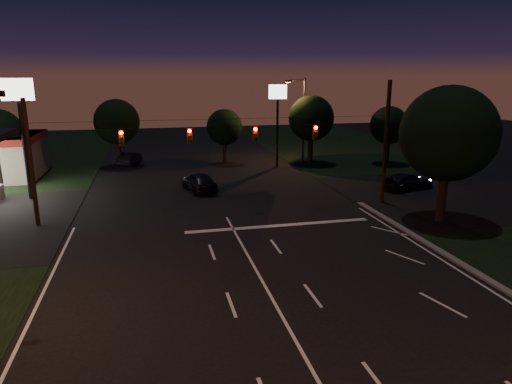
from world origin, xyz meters
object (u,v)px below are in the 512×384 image
object	(u,v)px
car_oncoming_b	(130,158)
car_cross	(408,181)
car_oncoming_a	(199,182)
tree_right_near	(447,135)
utility_pole_right	(381,202)

from	to	relation	value
car_oncoming_b	car_cross	bearing A→B (deg)	160.65
car_oncoming_a	car_cross	world-z (taller)	car_oncoming_a
tree_right_near	car_cross	bearing A→B (deg)	72.63
car_cross	tree_right_near	bearing A→B (deg)	147.81
tree_right_near	car_oncoming_a	distance (m)	19.13
utility_pole_right	car_cross	xyz separation A→B (m)	(4.05, 3.23, 0.69)
tree_right_near	car_oncoming_a	size ratio (longest dim) A/B	1.88
car_oncoming_b	tree_right_near	bearing A→B (deg)	146.25
utility_pole_right	tree_right_near	size ratio (longest dim) A/B	1.03
car_oncoming_a	car_oncoming_b	xyz separation A→B (m)	(-6.01, 13.36, -0.10)
tree_right_near	utility_pole_right	bearing A→B (deg)	107.53
car_cross	utility_pole_right	bearing A→B (deg)	113.75
utility_pole_right	car_oncoming_a	size ratio (longest dim) A/B	1.93
car_oncoming_a	car_oncoming_b	size ratio (longest dim) A/B	1.10
car_oncoming_b	car_cross	distance (m)	28.50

